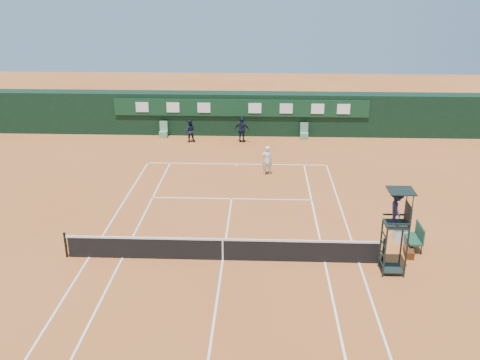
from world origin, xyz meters
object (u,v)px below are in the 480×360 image
Objects in this scene: umpire_chair at (397,214)px; cooler at (400,234)px; player_bench at (416,236)px; tennis_net at (223,249)px; player at (267,160)px.

umpire_chair is 3.54m from cooler.
player_bench is 1.86× the size of cooler.
tennis_net reaches higher than cooler.
cooler is at bearing 124.31° from player_bench.
tennis_net is 6.90m from umpire_chair.
umpire_chair is 3.06m from player_bench.
cooler is (7.56, 2.02, -0.18)m from tennis_net.
tennis_net is 7.82m from cooler.
umpire_chair is (6.59, -0.64, 1.95)m from tennis_net.
tennis_net is 20.00× the size of cooler.
tennis_net is at bearing 174.48° from umpire_chair.
player_bench reaches higher than cooler.
tennis_net is 10.32m from player.
player reaches higher than cooler.
player_bench is at bearing -55.69° from cooler.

